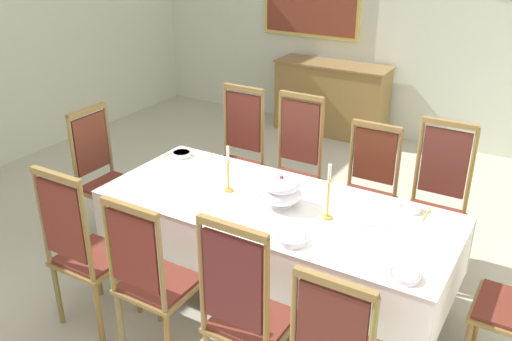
# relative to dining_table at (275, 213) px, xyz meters

# --- Properties ---
(ground) EXTENTS (7.52, 7.16, 0.04)m
(ground) POSITION_rel_dining_table_xyz_m (0.00, 0.03, -0.70)
(ground) COLOR #ADAB97
(back_wall) EXTENTS (7.52, 0.08, 3.21)m
(back_wall) POSITION_rel_dining_table_xyz_m (0.00, 3.65, 0.93)
(back_wall) COLOR beige
(back_wall) RESTS_ON ground
(dining_table) EXTENTS (2.43, 1.01, 0.75)m
(dining_table) POSITION_rel_dining_table_xyz_m (0.00, 0.00, 0.00)
(dining_table) COLOR olive
(dining_table) RESTS_ON ground
(tablecloth) EXTENTS (2.45, 1.03, 0.44)m
(tablecloth) POSITION_rel_dining_table_xyz_m (0.00, 0.00, -0.05)
(tablecloth) COLOR white
(tablecloth) RESTS_ON dining_table
(chair_south_a) EXTENTS (0.44, 0.42, 1.18)m
(chair_south_a) POSITION_rel_dining_table_xyz_m (-0.90, -0.91, -0.08)
(chair_south_a) COLOR olive
(chair_south_a) RESTS_ON ground
(chair_north_a) EXTENTS (0.44, 0.42, 1.19)m
(chair_north_a) POSITION_rel_dining_table_xyz_m (-0.90, 0.91, -0.08)
(chair_north_a) COLOR olive
(chair_north_a) RESTS_ON ground
(chair_south_b) EXTENTS (0.44, 0.42, 1.12)m
(chair_south_b) POSITION_rel_dining_table_xyz_m (-0.33, -0.91, -0.10)
(chair_south_b) COLOR olive
(chair_south_b) RESTS_ON ground
(chair_north_b) EXTENTS (0.44, 0.42, 1.21)m
(chair_north_b) POSITION_rel_dining_table_xyz_m (-0.33, 0.91, -0.07)
(chair_north_b) COLOR #8F5E31
(chair_north_b) RESTS_ON ground
(chair_south_c) EXTENTS (0.44, 0.42, 1.20)m
(chair_south_c) POSITION_rel_dining_table_xyz_m (0.33, -0.91, -0.07)
(chair_south_c) COLOR olive
(chair_south_c) RESTS_ON ground
(chair_north_c) EXTENTS (0.44, 0.42, 1.08)m
(chair_north_c) POSITION_rel_dining_table_xyz_m (0.33, 0.91, -0.11)
(chair_north_c) COLOR olive
(chair_north_c) RESTS_ON ground
(chair_north_d) EXTENTS (0.44, 0.42, 1.19)m
(chair_north_d) POSITION_rel_dining_table_xyz_m (0.87, 0.91, -0.07)
(chair_north_d) COLOR olive
(chair_north_d) RESTS_ON ground
(chair_head_west) EXTENTS (0.42, 0.44, 1.14)m
(chair_head_west) POSITION_rel_dining_table_xyz_m (-1.62, -0.00, -0.09)
(chair_head_west) COLOR olive
(chair_head_west) RESTS_ON ground
(soup_tureen) EXTENTS (0.28, 0.28, 0.22)m
(soup_tureen) POSITION_rel_dining_table_xyz_m (0.04, -0.00, 0.18)
(soup_tureen) COLOR silver
(soup_tureen) RESTS_ON tablecloth
(candlestick_west) EXTENTS (0.07, 0.07, 0.34)m
(candlestick_west) POSITION_rel_dining_table_xyz_m (-0.38, -0.00, 0.21)
(candlestick_west) COLOR gold
(candlestick_west) RESTS_ON tablecloth
(candlestick_east) EXTENTS (0.07, 0.07, 0.38)m
(candlestick_east) POSITION_rel_dining_table_xyz_m (0.38, -0.00, 0.23)
(candlestick_east) COLOR gold
(candlestick_east) RESTS_ON tablecloth
(bowl_near_left) EXTENTS (0.16, 0.16, 0.04)m
(bowl_near_left) POSITION_rel_dining_table_xyz_m (-1.07, 0.33, 0.10)
(bowl_near_left) COLOR silver
(bowl_near_left) RESTS_ON tablecloth
(bowl_near_right) EXTENTS (0.14, 0.14, 0.03)m
(bowl_near_right) POSITION_rel_dining_table_xyz_m (0.82, 0.38, 0.09)
(bowl_near_right) COLOR silver
(bowl_near_right) RESTS_ON tablecloth
(bowl_far_left) EXTENTS (0.17, 0.17, 0.03)m
(bowl_far_left) POSITION_rel_dining_table_xyz_m (1.02, -0.39, 0.09)
(bowl_far_left) COLOR silver
(bowl_far_left) RESTS_ON tablecloth
(bowl_far_right) EXTENTS (0.19, 0.19, 0.04)m
(bowl_far_right) POSITION_rel_dining_table_xyz_m (0.32, -0.38, 0.10)
(bowl_far_right) COLOR silver
(bowl_far_right) RESTS_ON tablecloth
(spoon_primary) EXTENTS (0.03, 0.18, 0.01)m
(spoon_primary) POSITION_rel_dining_table_xyz_m (-1.18, 0.36, 0.08)
(spoon_primary) COLOR gold
(spoon_primary) RESTS_ON tablecloth
(spoon_secondary) EXTENTS (0.03, 0.18, 0.01)m
(spoon_secondary) POSITION_rel_dining_table_xyz_m (0.93, 0.41, 0.08)
(spoon_secondary) COLOR gold
(spoon_secondary) RESTS_ON tablecloth
(sideboard) EXTENTS (1.44, 0.48, 0.90)m
(sideboard) POSITION_rel_dining_table_xyz_m (-1.04, 3.33, -0.22)
(sideboard) COLOR olive
(sideboard) RESTS_ON ground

